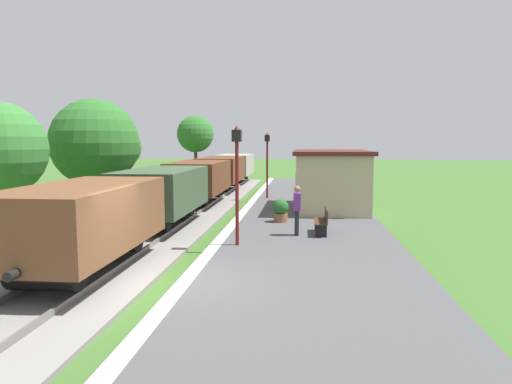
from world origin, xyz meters
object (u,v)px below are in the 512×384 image
object	(u,v)px
lamp_post_far	(267,153)
potted_planter	(281,210)
freight_train	(199,180)
bench_near_hut	(323,220)
person_waiting	(297,208)
tree_field_distant	(195,134)
station_hut	(330,179)
tree_field_left	(119,147)
lamp_post_near	(237,163)
tree_trackside_far	(95,143)

from	to	relation	value
lamp_post_far	potted_planter	bearing A→B (deg)	-81.65
freight_train	bench_near_hut	xyz separation A→B (m)	(6.20, -8.13, -0.68)
potted_planter	bench_near_hut	bearing A→B (deg)	-55.58
person_waiting	tree_field_distant	xyz separation A→B (m)	(-8.93, 23.22, 2.87)
freight_train	station_hut	world-z (taller)	station_hut
potted_planter	tree_field_distant	size ratio (longest dim) A/B	0.16
tree_field_left	lamp_post_near	bearing A→B (deg)	-57.52
lamp_post_near	station_hut	bearing A→B (deg)	67.99
tree_trackside_far	lamp_post_near	bearing A→B (deg)	-42.50
person_waiting	potted_planter	bearing A→B (deg)	-77.54
freight_train	person_waiting	xyz separation A→B (m)	(5.30, -8.46, -0.21)
bench_near_hut	tree_trackside_far	distance (m)	12.03
lamp_post_far	tree_trackside_far	bearing A→B (deg)	-147.63
station_hut	potted_planter	distance (m)	4.55
lamp_post_near	tree_field_left	size ratio (longest dim) A/B	0.81
bench_near_hut	tree_trackside_far	world-z (taller)	tree_trackside_far
station_hut	lamp_post_near	world-z (taller)	lamp_post_near
tree_trackside_far	tree_field_left	distance (m)	9.29
freight_train	lamp_post_near	bearing A→B (deg)	-71.11
tree_field_left	station_hut	bearing A→B (deg)	-30.22
lamp_post_near	lamp_post_far	size ratio (longest dim) A/B	1.00
potted_planter	tree_trackside_far	size ratio (longest dim) A/B	0.17
station_hut	lamp_post_far	xyz separation A→B (m)	(-3.32, 3.91, 1.15)
person_waiting	tree_field_left	world-z (taller)	tree_field_left
freight_train	person_waiting	world-z (taller)	freight_train
lamp_post_near	tree_field_distant	bearing A→B (deg)	105.91
tree_trackside_far	person_waiting	bearing A→B (deg)	-29.54
person_waiting	tree_field_distant	bearing A→B (deg)	-71.00
potted_planter	tree_field_left	world-z (taller)	tree_field_left
station_hut	freight_train	bearing A→B (deg)	164.01
tree_trackside_far	bench_near_hut	bearing A→B (deg)	-25.99
freight_train	tree_field_distant	world-z (taller)	tree_field_distant
bench_near_hut	person_waiting	xyz separation A→B (m)	(-0.89, -0.33, 0.46)
lamp_post_far	station_hut	bearing A→B (deg)	-49.68
lamp_post_near	tree_field_distant	size ratio (longest dim) A/B	0.66
freight_train	tree_trackside_far	world-z (taller)	tree_trackside_far
tree_field_left	tree_trackside_far	bearing A→B (deg)	-74.74
station_hut	tree_field_distant	world-z (taller)	tree_field_distant
potted_planter	lamp_post_near	world-z (taller)	lamp_post_near
station_hut	lamp_post_near	bearing A→B (deg)	-112.01
bench_near_hut	person_waiting	size ratio (longest dim) A/B	0.88
lamp_post_far	tree_trackside_far	xyz separation A→B (m)	(-7.82, -4.96, 0.58)
freight_train	tree_field_distant	xyz separation A→B (m)	(-3.62, 14.76, 2.66)
station_hut	lamp_post_near	size ratio (longest dim) A/B	1.57
person_waiting	lamp_post_far	size ratio (longest dim) A/B	0.46
station_hut	lamp_post_far	size ratio (longest dim) A/B	1.57
person_waiting	tree_field_left	xyz separation A→B (m)	(-12.09, 14.43, 1.90)
tree_field_distant	bench_near_hut	bearing A→B (deg)	-66.78
freight_train	potted_planter	size ratio (longest dim) A/B	35.59
tree_trackside_far	tree_field_distant	world-z (taller)	tree_field_distant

